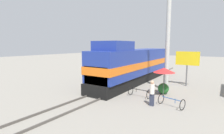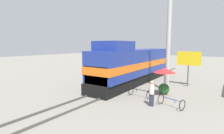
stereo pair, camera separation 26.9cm
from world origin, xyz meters
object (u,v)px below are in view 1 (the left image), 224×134
(utility_pole, at_px, (168,38))
(billboard_sign, at_px, (187,60))
(person_bystander, at_px, (152,92))
(locomotive, at_px, (133,65))
(vendor_umbrella, at_px, (164,70))
(bicycle, at_px, (171,102))
(bicycle_spare, at_px, (139,92))

(utility_pole, distance_m, billboard_sign, 4.11)
(billboard_sign, bearing_deg, person_bystander, -96.21)
(locomotive, xyz_separation_m, vendor_umbrella, (4.63, -3.57, 0.19))
(bicycle, distance_m, bicycle_spare, 3.05)
(billboard_sign, height_order, person_bystander, billboard_sign)
(utility_pole, distance_m, bicycle, 6.47)
(utility_pole, height_order, billboard_sign, utility_pole)
(utility_pole, xyz_separation_m, person_bystander, (0.36, -4.78, -3.99))
(vendor_umbrella, height_order, billboard_sign, billboard_sign)
(vendor_umbrella, distance_m, bicycle_spare, 2.79)
(bicycle_spare, bearing_deg, bicycle, 76.01)
(person_bystander, xyz_separation_m, bicycle, (1.23, 0.55, -0.63))
(billboard_sign, xyz_separation_m, bicycle, (0.36, -7.45, -2.37))
(utility_pole, relative_size, billboard_sign, 2.69)
(locomotive, height_order, utility_pole, utility_pole)
(vendor_umbrella, bearing_deg, locomotive, 142.39)
(locomotive, relative_size, vendor_umbrella, 6.37)
(vendor_umbrella, relative_size, bicycle, 1.30)
(utility_pole, distance_m, vendor_umbrella, 3.37)
(person_bystander, relative_size, bicycle, 0.98)
(locomotive, relative_size, person_bystander, 8.44)
(bicycle_spare, bearing_deg, vendor_umbrella, 134.56)
(utility_pole, height_order, bicycle, utility_pole)
(billboard_sign, bearing_deg, bicycle, -87.26)
(utility_pole, bearing_deg, bicycle_spare, -111.85)
(billboard_sign, bearing_deg, locomotive, -164.37)
(person_bystander, height_order, bicycle, person_bystander)
(vendor_umbrella, height_order, person_bystander, vendor_umbrella)
(locomotive, distance_m, vendor_umbrella, 5.84)
(locomotive, height_order, billboard_sign, locomotive)
(vendor_umbrella, xyz_separation_m, bicycle, (1.27, -2.33, -1.86))
(billboard_sign, distance_m, person_bystander, 8.23)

